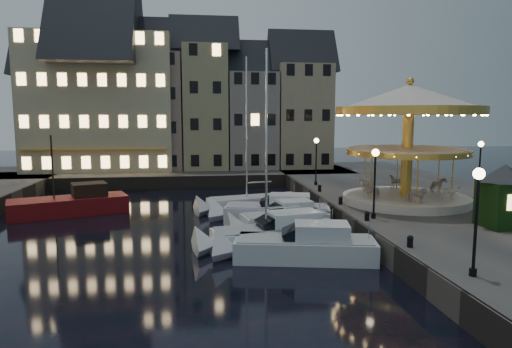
{
  "coord_description": "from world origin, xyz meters",
  "views": [
    {
      "loc": [
        -3.18,
        -24.63,
        7.37
      ],
      "look_at": [
        1.0,
        8.0,
        3.2
      ],
      "focal_mm": 32.0,
      "sensor_mm": 36.0,
      "label": 1
    }
  ],
  "objects": [
    {
      "name": "hotel_corner",
      "position": [
        -14.0,
        30.0,
        9.78
      ],
      "size": [
        17.6,
        9.0,
        16.8
      ],
      "color": "#BDB791",
      "rests_on": "quay_north"
    },
    {
      "name": "streetlamp_b",
      "position": [
        7.2,
        1.0,
        4.02
      ],
      "size": [
        0.44,
        0.44,
        4.17
      ],
      "color": "black",
      "rests_on": "quay_east"
    },
    {
      "name": "ticket_kiosk",
      "position": [
        13.4,
        -1.94,
        3.65
      ],
      "size": [
        3.37,
        3.37,
        3.95
      ],
      "color": "black",
      "rests_on": "quay_east"
    },
    {
      "name": "townhouse_nb",
      "position": [
        -14.05,
        30.0,
        8.28
      ],
      "size": [
        6.16,
        8.0,
        13.8
      ],
      "color": "slate",
      "rests_on": "quay_north"
    },
    {
      "name": "quaywall_n",
      "position": [
        -6.0,
        22.0,
        0.65
      ],
      "size": [
        48.0,
        0.15,
        1.3
      ],
      "primitive_type": "cube",
      "color": "#47423A",
      "rests_on": "ground"
    },
    {
      "name": "motorboat_f",
      "position": [
        0.69,
        10.1,
        0.53
      ],
      "size": [
        8.5,
        4.03,
        11.28
      ],
      "color": "#B9BAC2",
      "rests_on": "ground"
    },
    {
      "name": "streetlamp_c",
      "position": [
        7.2,
        14.5,
        4.02
      ],
      "size": [
        0.44,
        0.44,
        4.17
      ],
      "color": "black",
      "rests_on": "quay_east"
    },
    {
      "name": "motorboat_b",
      "position": [
        1.81,
        -2.24,
        0.64
      ],
      "size": [
        8.34,
        3.86,
        2.15
      ],
      "color": "silver",
      "rests_on": "ground"
    },
    {
      "name": "quay_east",
      "position": [
        14.0,
        6.0,
        0.65
      ],
      "size": [
        16.0,
        56.0,
        1.3
      ],
      "primitive_type": "cube",
      "color": "#474442",
      "rests_on": "ground"
    },
    {
      "name": "bollard_b",
      "position": [
        6.6,
        0.5,
        1.6
      ],
      "size": [
        0.3,
        0.3,
        0.57
      ],
      "color": "black",
      "rests_on": "quay_east"
    },
    {
      "name": "carousel",
      "position": [
        11.3,
        5.42,
        7.05
      ],
      "size": [
        9.97,
        9.97,
        8.73
      ],
      "color": "beige",
      "rests_on": "quay_east"
    },
    {
      "name": "townhouse_nc",
      "position": [
        -8.0,
        30.0,
        8.78
      ],
      "size": [
        6.82,
        8.0,
        14.8
      ],
      "color": "gray",
      "rests_on": "quay_north"
    },
    {
      "name": "streetlamp_d",
      "position": [
        18.5,
        8.0,
        4.02
      ],
      "size": [
        0.44,
        0.44,
        4.17
      ],
      "color": "black",
      "rests_on": "quay_east"
    },
    {
      "name": "motorboat_c",
      "position": [
        0.93,
        0.26,
        0.68
      ],
      "size": [
        8.69,
        3.78,
        11.5
      ],
      "color": "silver",
      "rests_on": "ground"
    },
    {
      "name": "motorboat_d",
      "position": [
        1.92,
        3.75,
        0.64
      ],
      "size": [
        6.68,
        3.22,
        2.15
      ],
      "color": "silver",
      "rests_on": "ground"
    },
    {
      "name": "townhouse_nd",
      "position": [
        -2.25,
        30.0,
        9.28
      ],
      "size": [
        5.5,
        8.0,
        15.8
      ],
      "color": "gray",
      "rests_on": "quay_north"
    },
    {
      "name": "townhouse_ne",
      "position": [
        3.2,
        30.0,
        7.78
      ],
      "size": [
        6.16,
        8.0,
        12.8
      ],
      "color": "gray",
      "rests_on": "quay_north"
    },
    {
      "name": "bollard_d",
      "position": [
        6.6,
        11.0,
        1.6
      ],
      "size": [
        0.3,
        0.3,
        0.57
      ],
      "color": "black",
      "rests_on": "quay_east"
    },
    {
      "name": "ground",
      "position": [
        0.0,
        0.0,
        0.0
      ],
      "size": [
        160.0,
        160.0,
        0.0
      ],
      "primitive_type": "plane",
      "color": "black",
      "rests_on": "ground"
    },
    {
      "name": "motorboat_e",
      "position": [
        1.92,
        6.55,
        0.64
      ],
      "size": [
        8.42,
        4.11,
        2.15
      ],
      "color": "silver",
      "rests_on": "ground"
    },
    {
      "name": "quaywall_e",
      "position": [
        6.0,
        6.0,
        0.65
      ],
      "size": [
        0.15,
        44.0,
        1.3
      ],
      "primitive_type": "cube",
      "color": "#47423A",
      "rests_on": "ground"
    },
    {
      "name": "townhouse_na",
      "position": [
        -19.5,
        30.0,
        7.78
      ],
      "size": [
        5.5,
        8.0,
        12.8
      ],
      "color": "gray",
      "rests_on": "quay_north"
    },
    {
      "name": "red_fishing_boat",
      "position": [
        -12.71,
        10.74,
        0.71
      ],
      "size": [
        8.83,
        5.63,
        6.2
      ],
      "color": "maroon",
      "rests_on": "ground"
    },
    {
      "name": "townhouse_nf",
      "position": [
        9.25,
        30.0,
        8.28
      ],
      "size": [
        6.82,
        8.0,
        13.8
      ],
      "color": "gray",
      "rests_on": "quay_north"
    },
    {
      "name": "quay_north",
      "position": [
        -8.0,
        28.0,
        0.65
      ],
      "size": [
        44.0,
        12.0,
        1.3
      ],
      "primitive_type": "cube",
      "color": "#474442",
      "rests_on": "ground"
    },
    {
      "name": "bollard_a",
      "position": [
        6.6,
        -5.0,
        1.6
      ],
      "size": [
        0.3,
        0.3,
        0.57
      ],
      "color": "black",
      "rests_on": "quay_east"
    },
    {
      "name": "bollard_c",
      "position": [
        6.6,
        5.5,
        1.6
      ],
      "size": [
        0.3,
        0.3,
        0.57
      ],
      "color": "black",
      "rests_on": "quay_east"
    },
    {
      "name": "streetlamp_a",
      "position": [
        7.2,
        -9.0,
        4.02
      ],
      "size": [
        0.44,
        0.44,
        4.17
      ],
      "color": "black",
      "rests_on": "quay_east"
    }
  ]
}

